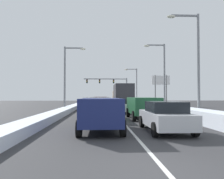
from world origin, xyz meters
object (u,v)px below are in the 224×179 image
at_px(suv_charcoal_center_lane_third, 100,103).
at_px(street_lamp_right_far, 135,83).
at_px(traffic_light_gantry, 111,84).
at_px(street_lamp_right_near, 194,56).
at_px(street_lamp_right_mid, 162,71).
at_px(sedan_silver_right_lane_nearest, 165,116).
at_px(suv_navy_center_lane_nearest, 101,111).
at_px(suv_green_right_lane_second, 143,106).
at_px(sedan_black_center_lane_fourth, 99,103).
at_px(suv_gray_center_lane_second, 98,106).
at_px(roadside_sign_right, 161,83).
at_px(sedan_white_right_lane_third, 130,106).
at_px(sedan_red_right_lane_fifth, 118,102).
at_px(suv_maroon_center_lane_fifth, 100,101).
at_px(box_truck_right_lane_fourth, 123,95).
at_px(street_lamp_left_mid, 68,72).

relative_size(suv_charcoal_center_lane_third, street_lamp_right_far, 0.64).
xyz_separation_m(traffic_light_gantry, street_lamp_right_near, (4.79, -36.76, 0.30)).
bearing_deg(street_lamp_right_mid, sedan_silver_right_lane_nearest, -105.04).
distance_m(suv_navy_center_lane_nearest, street_lamp_right_near, 10.42).
xyz_separation_m(suv_green_right_lane_second, sedan_black_center_lane_fourth, (-3.47, 14.51, -0.25)).
xyz_separation_m(suv_gray_center_lane_second, roadside_sign_right, (10.90, 21.24, 3.00)).
xyz_separation_m(suv_green_right_lane_second, sedan_white_right_lane_third, (-0.26, 5.92, -0.25)).
distance_m(suv_green_right_lane_second, suv_navy_center_lane_nearest, 6.81).
height_order(sedan_silver_right_lane_nearest, sedan_red_right_lane_fifth, same).
distance_m(sedan_red_right_lane_fifth, traffic_light_gantry, 16.32).
distance_m(suv_charcoal_center_lane_third, roadside_sign_right, 17.85).
xyz_separation_m(suv_green_right_lane_second, sedan_red_right_lane_fifth, (-0.24, 20.99, -0.25)).
xyz_separation_m(suv_gray_center_lane_second, suv_maroon_center_lane_fifth, (0.24, 20.39, 0.00)).
xyz_separation_m(sedan_red_right_lane_fifth, street_lamp_right_near, (4.43, -20.93, 4.26)).
bearing_deg(suv_green_right_lane_second, roadside_sign_right, 71.11).
height_order(suv_green_right_lane_second, suv_maroon_center_lane_fifth, same).
relative_size(suv_green_right_lane_second, traffic_light_gantry, 0.46).
bearing_deg(sedan_red_right_lane_fifth, street_lamp_right_mid, -67.95).
bearing_deg(box_truck_right_lane_fourth, sedan_black_center_lane_fourth, 157.31).
bearing_deg(suv_green_right_lane_second, suv_navy_center_lane_nearest, -119.10).
bearing_deg(sedan_red_right_lane_fifth, suv_navy_center_lane_nearest, -96.50).
bearing_deg(suv_gray_center_lane_second, sedan_black_center_lane_fourth, 89.65).
bearing_deg(sedan_silver_right_lane_nearest, sedan_white_right_lane_third, 90.83).
height_order(sedan_black_center_lane_fourth, street_lamp_right_near, street_lamp_right_near).
distance_m(sedan_silver_right_lane_nearest, suv_navy_center_lane_nearest, 3.26).
relative_size(sedan_silver_right_lane_nearest, suv_gray_center_lane_second, 0.92).
bearing_deg(box_truck_right_lane_fourth, suv_navy_center_lane_nearest, -99.02).
bearing_deg(suv_maroon_center_lane_fifth, suv_charcoal_center_lane_third, -90.42).
relative_size(street_lamp_right_mid, roadside_sign_right, 1.51).
distance_m(suv_navy_center_lane_nearest, sedan_black_center_lane_fourth, 20.46).
relative_size(suv_maroon_center_lane_fifth, roadside_sign_right, 0.89).
distance_m(box_truck_right_lane_fourth, street_lamp_left_mid, 8.20).
distance_m(suv_maroon_center_lane_fifth, roadside_sign_right, 11.11).
bearing_deg(traffic_light_gantry, sedan_black_center_lane_fourth, -97.31).
distance_m(suv_navy_center_lane_nearest, roadside_sign_right, 29.58).
bearing_deg(street_lamp_right_mid, box_truck_right_lane_fourth, 143.89).
height_order(suv_charcoal_center_lane_third, street_lamp_right_mid, street_lamp_right_mid).
xyz_separation_m(traffic_light_gantry, street_lamp_right_mid, (4.87, -26.95, 0.22)).
height_order(sedan_red_right_lane_fifth, street_lamp_right_near, street_lamp_right_near).
distance_m(street_lamp_right_near, street_lamp_right_mid, 9.81).
height_order(sedan_white_right_lane_third, sedan_black_center_lane_fourth, same).
height_order(street_lamp_right_mid, roadside_sign_right, street_lamp_right_mid).
relative_size(box_truck_right_lane_fourth, roadside_sign_right, 1.31).
distance_m(suv_green_right_lane_second, sedan_red_right_lane_fifth, 20.99).
xyz_separation_m(box_truck_right_lane_fourth, suv_navy_center_lane_nearest, (-3.04, -19.13, -0.88)).
relative_size(suv_charcoal_center_lane_third, sedan_black_center_lane_fourth, 1.09).
height_order(suv_charcoal_center_lane_third, sedan_black_center_lane_fourth, suv_charcoal_center_lane_third).
bearing_deg(suv_charcoal_center_lane_third, sedan_red_right_lane_fifth, 76.72).
bearing_deg(sedan_white_right_lane_third, sedan_black_center_lane_fourth, 110.49).
xyz_separation_m(suv_gray_center_lane_second, street_lamp_left_mid, (-3.75, 9.79, 3.70)).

